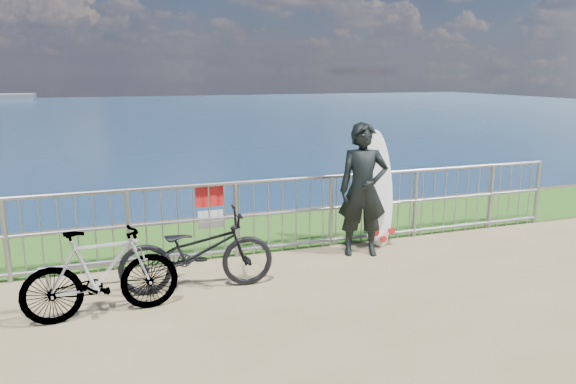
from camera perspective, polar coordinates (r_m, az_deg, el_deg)
name	(u,v)px	position (r m, az deg, el deg)	size (l,w,h in m)	color
grass_strip	(249,233)	(9.45, -4.01, -4.14)	(120.00, 120.00, 0.00)	#245216
railing	(269,215)	(8.28, -1.91, -2.37)	(10.06, 0.10, 1.13)	gray
surfer	(363,190)	(8.21, 7.63, 0.22)	(0.71, 0.47, 1.95)	black
surfboard	(379,193)	(8.75, 9.22, -0.07)	(0.49, 0.44, 1.79)	white
bicycle_near	(197,251)	(7.01, -9.23, -5.97)	(0.66, 1.89, 0.99)	black
bicycle_far	(101,273)	(6.51, -18.44, -7.81)	(0.47, 1.68, 1.01)	black
bike_rack	(113,264)	(7.39, -17.37, -7.02)	(1.73, 0.05, 0.36)	gray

